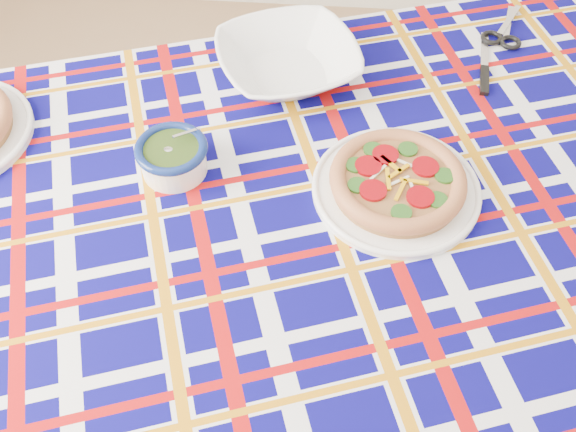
# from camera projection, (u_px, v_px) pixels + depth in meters

# --- Properties ---
(floor) EXTENTS (4.00, 4.00, 0.00)m
(floor) POSITION_uv_depth(u_px,v_px,m) (316.00, 417.00, 1.81)
(floor) COLOR #97714E
(floor) RESTS_ON ground
(dining_table) EXTENTS (2.02, 1.61, 0.83)m
(dining_table) POSITION_uv_depth(u_px,v_px,m) (286.00, 239.00, 1.27)
(dining_table) COLOR brown
(dining_table) RESTS_ON floor
(tablecloth) EXTENTS (2.07, 1.66, 0.12)m
(tablecloth) POSITION_uv_depth(u_px,v_px,m) (286.00, 231.00, 1.24)
(tablecloth) COLOR #08055B
(tablecloth) RESTS_ON dining_table
(main_focaccia_plate) EXTENTS (0.44, 0.44, 0.06)m
(main_focaccia_plate) POSITION_uv_depth(u_px,v_px,m) (398.00, 181.00, 1.20)
(main_focaccia_plate) COLOR #925F34
(main_focaccia_plate) RESTS_ON tablecloth
(pesto_bowl) EXTENTS (0.17, 0.17, 0.08)m
(pesto_bowl) POSITION_uv_depth(u_px,v_px,m) (172.00, 155.00, 1.23)
(pesto_bowl) COLOR #1D300D
(pesto_bowl) RESTS_ON tablecloth
(serving_bowl) EXTENTS (0.40, 0.40, 0.08)m
(serving_bowl) POSITION_uv_depth(u_px,v_px,m) (288.00, 61.00, 1.41)
(serving_bowl) COLOR white
(serving_bowl) RESTS_ON tablecloth
(table_knife) EXTENTS (0.05, 0.24, 0.01)m
(table_knife) POSITION_uv_depth(u_px,v_px,m) (485.00, 51.00, 1.49)
(table_knife) COLOR silver
(table_knife) RESTS_ON tablecloth
(kitchen_scissors) EXTENTS (0.17, 0.23, 0.02)m
(kitchen_scissors) POSITION_uv_depth(u_px,v_px,m) (509.00, 21.00, 1.56)
(kitchen_scissors) COLOR silver
(kitchen_scissors) RESTS_ON tablecloth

